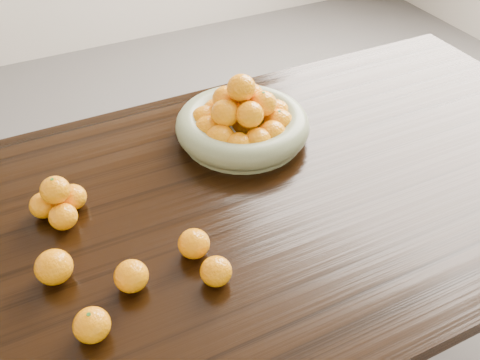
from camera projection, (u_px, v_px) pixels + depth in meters
name	position (u px, v px, depth m)	size (l,w,h in m)	color
dining_table	(245.00, 226.00, 1.31)	(2.00, 1.00, 0.75)	black
fruit_bowl	(243.00, 122.00, 1.40)	(0.35, 0.35, 0.18)	gray
orange_pyramid	(59.00, 202.00, 1.18)	(0.13, 0.12, 0.11)	#FF9B07
loose_orange_0	(92.00, 325.00, 0.95)	(0.07, 0.07, 0.06)	#FF9B07
loose_orange_1	(131.00, 276.00, 1.03)	(0.07, 0.07, 0.06)	#FF9B07
loose_orange_2	(216.00, 271.00, 1.04)	(0.06, 0.06, 0.06)	#FF9B07
loose_orange_3	(54.00, 267.00, 1.04)	(0.07, 0.07, 0.07)	#FF9B07
loose_orange_4	(194.00, 244.00, 1.10)	(0.07, 0.07, 0.06)	#FF9B07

